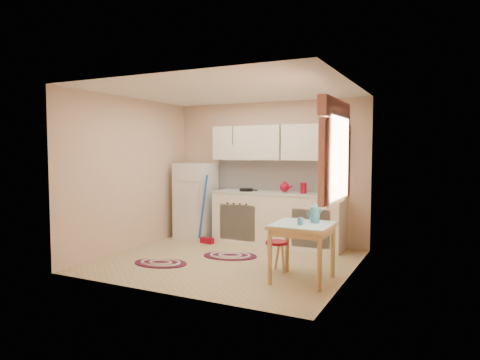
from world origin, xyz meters
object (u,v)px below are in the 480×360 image
(fridge, at_px, (196,200))
(stool, at_px, (276,257))
(base_cabinets, at_px, (278,220))
(table, at_px, (302,253))

(fridge, relative_size, stool, 3.33)
(base_cabinets, bearing_deg, fridge, -178.23)
(fridge, relative_size, base_cabinets, 0.62)
(base_cabinets, relative_size, table, 3.12)
(base_cabinets, bearing_deg, table, -60.01)
(stool, bearing_deg, table, -27.85)
(fridge, xyz_separation_m, base_cabinets, (1.62, 0.05, -0.26))
(fridge, bearing_deg, table, -32.88)
(table, bearing_deg, base_cabinets, 119.99)
(base_cabinets, bearing_deg, stool, -69.27)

